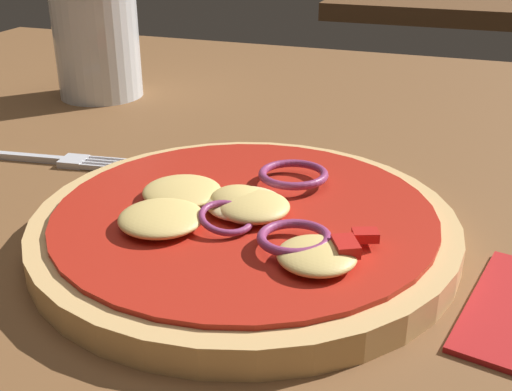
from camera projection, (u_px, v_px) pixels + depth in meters
The scene contains 4 objects.
dining_table at pixel (347, 251), 0.39m from camera, with size 1.25×0.99×0.03m.
pizza at pixel (243, 224), 0.37m from camera, with size 0.24×0.24×0.03m.
fork at pixel (28, 158), 0.48m from camera, with size 0.18×0.03×0.01m.
beer_glass at pixel (96, 34), 0.62m from camera, with size 0.08×0.08×0.14m.
Camera 1 is at (0.06, -0.34, 0.21)m, focal length 44.85 mm.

